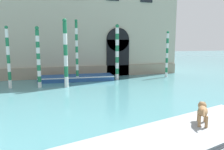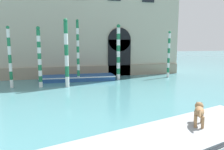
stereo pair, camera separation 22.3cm
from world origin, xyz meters
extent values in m
cube|color=gray|center=(3.75, 18.37, 0.48)|extent=(15.77, 0.16, 0.95)
cube|color=black|center=(5.82, 18.36, 1.61)|extent=(2.07, 0.14, 3.22)
cylinder|color=black|center=(5.82, 18.36, 3.22)|extent=(2.07, 0.14, 2.07)
cube|color=black|center=(2.89, 4.35, 0.34)|extent=(7.34, 3.82, 0.69)
cube|color=white|center=(2.89, 4.35, 0.63)|extent=(7.38, 3.86, 0.08)
cube|color=#9EA3A8|center=(2.89, 4.35, 0.72)|extent=(7.09, 3.61, 0.06)
cylinder|color=#997047|center=(3.99, 4.95, 0.91)|extent=(0.08, 0.08, 0.32)
cylinder|color=#997047|center=(4.14, 4.84, 0.91)|extent=(0.08, 0.08, 0.32)
cylinder|color=#997047|center=(3.73, 4.57, 0.91)|extent=(0.08, 0.08, 0.32)
cylinder|color=#997047|center=(3.88, 4.47, 0.91)|extent=(0.08, 0.08, 0.32)
ellipsoid|color=#997047|center=(3.94, 4.71, 1.14)|extent=(0.56, 0.64, 0.26)
ellipsoid|color=#AD7042|center=(3.88, 4.63, 1.21)|extent=(0.30, 0.32, 0.09)
sphere|color=#997047|center=(4.13, 4.98, 1.20)|extent=(0.24, 0.24, 0.24)
cone|color=#AD7042|center=(4.07, 5.02, 1.29)|extent=(0.07, 0.07, 0.10)
cone|color=#AD7042|center=(4.18, 4.94, 1.29)|extent=(0.07, 0.07, 0.10)
cylinder|color=#997047|center=(3.75, 4.44, 1.18)|extent=(0.17, 0.21, 0.17)
cube|color=#234C8C|center=(1.92, 16.96, 0.20)|extent=(5.85, 1.88, 0.39)
cube|color=white|center=(1.92, 16.96, 0.33)|extent=(5.88, 1.91, 0.08)
cube|color=#8C7251|center=(1.92, 16.96, 0.18)|extent=(3.23, 1.36, 0.35)
cylinder|color=white|center=(5.13, 16.40, 0.23)|extent=(0.28, 0.28, 0.46)
cylinder|color=#1E7247|center=(5.13, 16.40, 0.69)|extent=(0.28, 0.28, 0.46)
cylinder|color=white|center=(5.13, 16.40, 1.15)|extent=(0.28, 0.28, 0.46)
cylinder|color=#1E7247|center=(5.13, 16.40, 1.61)|extent=(0.28, 0.28, 0.46)
cylinder|color=white|center=(5.13, 16.40, 2.06)|extent=(0.28, 0.28, 0.46)
cylinder|color=#1E7247|center=(5.13, 16.40, 2.52)|extent=(0.28, 0.28, 0.46)
cylinder|color=white|center=(5.13, 16.40, 2.98)|extent=(0.28, 0.28, 0.46)
cylinder|color=#1E7247|center=(5.13, 16.40, 3.44)|extent=(0.28, 0.28, 0.46)
cylinder|color=white|center=(5.13, 16.40, 3.90)|extent=(0.28, 0.28, 0.46)
sphere|color=#1E7247|center=(5.13, 16.40, 4.26)|extent=(0.29, 0.29, 0.29)
cylinder|color=white|center=(-0.79, 14.95, 0.19)|extent=(0.24, 0.24, 0.38)
cylinder|color=#1E7247|center=(-0.79, 14.95, 0.57)|extent=(0.24, 0.24, 0.38)
cylinder|color=white|center=(-0.79, 14.95, 0.95)|extent=(0.24, 0.24, 0.38)
cylinder|color=#1E7247|center=(-0.79, 14.95, 1.34)|extent=(0.24, 0.24, 0.38)
cylinder|color=white|center=(-0.79, 14.95, 1.72)|extent=(0.24, 0.24, 0.38)
cylinder|color=#1E7247|center=(-0.79, 14.95, 2.10)|extent=(0.24, 0.24, 0.38)
cylinder|color=white|center=(-0.79, 14.95, 2.48)|extent=(0.24, 0.24, 0.38)
cylinder|color=#1E7247|center=(-0.79, 14.95, 2.86)|extent=(0.24, 0.24, 0.38)
cylinder|color=white|center=(-0.79, 14.95, 3.24)|extent=(0.24, 0.24, 0.38)
cylinder|color=#1E7247|center=(-0.79, 14.95, 3.63)|extent=(0.24, 0.24, 0.38)
sphere|color=#1E7247|center=(-0.79, 14.95, 3.92)|extent=(0.25, 0.25, 0.25)
cylinder|color=white|center=(1.91, 16.31, 0.22)|extent=(0.20, 0.20, 0.45)
cylinder|color=#1E7247|center=(1.91, 16.31, 0.67)|extent=(0.20, 0.20, 0.45)
cylinder|color=white|center=(1.91, 16.31, 1.12)|extent=(0.20, 0.20, 0.45)
cylinder|color=#1E7247|center=(1.91, 16.31, 1.57)|extent=(0.20, 0.20, 0.45)
cylinder|color=white|center=(1.91, 16.31, 2.02)|extent=(0.20, 0.20, 0.45)
cylinder|color=#1E7247|center=(1.91, 16.31, 2.47)|extent=(0.20, 0.20, 0.45)
cylinder|color=white|center=(1.91, 16.31, 2.91)|extent=(0.20, 0.20, 0.45)
cylinder|color=#1E7247|center=(1.91, 16.31, 3.36)|extent=(0.20, 0.20, 0.45)
cylinder|color=white|center=(1.91, 16.31, 3.81)|extent=(0.20, 0.20, 0.45)
cylinder|color=#1E7247|center=(1.91, 16.31, 4.26)|extent=(0.20, 0.20, 0.45)
sphere|color=#1E7247|center=(1.91, 16.31, 4.57)|extent=(0.21, 0.21, 0.21)
cylinder|color=white|center=(-2.65, 15.24, 0.28)|extent=(0.20, 0.20, 0.55)
cylinder|color=#1E7247|center=(-2.65, 15.24, 0.83)|extent=(0.20, 0.20, 0.55)
cylinder|color=white|center=(-2.65, 15.24, 1.38)|extent=(0.20, 0.20, 0.55)
cylinder|color=#1E7247|center=(-2.65, 15.24, 1.93)|extent=(0.20, 0.20, 0.55)
cylinder|color=white|center=(-2.65, 15.24, 2.48)|extent=(0.20, 0.20, 0.55)
cylinder|color=#1E7247|center=(-2.65, 15.24, 3.03)|extent=(0.20, 0.20, 0.55)
cylinder|color=white|center=(-2.65, 15.24, 3.59)|extent=(0.20, 0.20, 0.55)
sphere|color=#1E7247|center=(-2.65, 15.24, 3.95)|extent=(0.22, 0.22, 0.22)
cylinder|color=white|center=(0.95, 14.53, 0.36)|extent=(0.26, 0.26, 0.72)
cylinder|color=#1E7247|center=(0.95, 14.53, 1.07)|extent=(0.26, 0.26, 0.72)
cylinder|color=white|center=(0.95, 14.53, 1.79)|extent=(0.26, 0.26, 0.72)
cylinder|color=#1E7247|center=(0.95, 14.53, 2.50)|extent=(0.26, 0.26, 0.72)
cylinder|color=white|center=(0.95, 14.53, 3.22)|extent=(0.26, 0.26, 0.72)
cylinder|color=#1E7247|center=(0.95, 14.53, 3.93)|extent=(0.26, 0.26, 0.72)
sphere|color=#1E7247|center=(0.95, 14.53, 4.41)|extent=(0.28, 0.28, 0.28)
cylinder|color=white|center=(9.62, 16.43, 0.21)|extent=(0.21, 0.21, 0.42)
cylinder|color=#1E7247|center=(9.62, 16.43, 0.62)|extent=(0.21, 0.21, 0.42)
cylinder|color=white|center=(9.62, 16.43, 1.04)|extent=(0.21, 0.21, 0.42)
cylinder|color=#1E7247|center=(9.62, 16.43, 1.45)|extent=(0.21, 0.21, 0.42)
cylinder|color=white|center=(9.62, 16.43, 1.87)|extent=(0.21, 0.21, 0.42)
cylinder|color=#1E7247|center=(9.62, 16.43, 2.28)|extent=(0.21, 0.21, 0.42)
cylinder|color=white|center=(9.62, 16.43, 2.70)|extent=(0.21, 0.21, 0.42)
cylinder|color=#1E7247|center=(9.62, 16.43, 3.11)|extent=(0.21, 0.21, 0.42)
cylinder|color=white|center=(9.62, 16.43, 3.53)|extent=(0.21, 0.21, 0.42)
sphere|color=#1E7247|center=(9.62, 16.43, 3.83)|extent=(0.22, 0.22, 0.22)
camera|label=1|loc=(-0.16, -0.23, 3.07)|focal=35.00mm
camera|label=2|loc=(0.05, -0.29, 3.07)|focal=35.00mm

